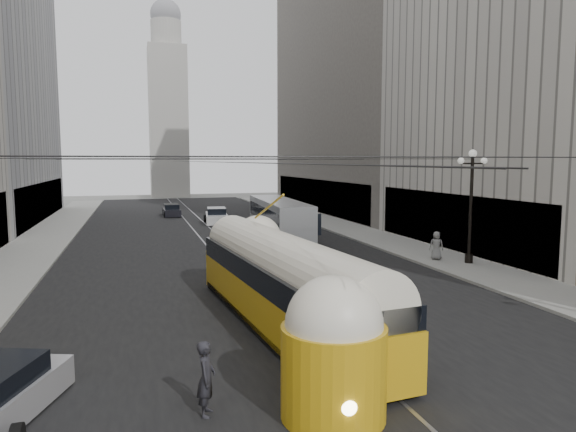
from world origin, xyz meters
TOP-DOWN VIEW (x-y plane):
  - road at (0.00, 32.50)m, footprint 20.00×85.00m
  - sidewalk_left at (-12.00, 36.00)m, footprint 4.00×72.00m
  - sidewalk_right at (12.00, 36.00)m, footprint 4.00×72.00m
  - rail_left at (-0.75, 32.50)m, footprint 0.12×85.00m
  - rail_right at (0.75, 32.50)m, footprint 0.12×85.00m
  - building_right_far at (20.00, 48.00)m, footprint 12.60×32.60m
  - distant_tower at (0.00, 80.00)m, footprint 6.00×6.00m
  - lamppost_right_mid at (12.60, 18.00)m, footprint 1.86×0.44m
  - catenary at (0.12, 31.49)m, footprint 25.00×72.00m
  - streetcar at (-0.50, 10.53)m, footprint 3.70×15.44m
  - city_bus at (4.72, 29.77)m, footprint 3.14×11.94m
  - sedan_white_far at (1.84, 41.44)m, footprint 2.46×4.89m
  - sedan_dark_far at (-1.81, 49.17)m, footprint 1.75×4.10m
  - pedestrian_crossing_a at (-3.92, 5.00)m, footprint 0.59×0.74m
  - pedestrian_sidewalk_right at (11.33, 19.31)m, footprint 0.94×0.78m

SIDE VIEW (x-z plane):
  - road at x=0.00m, z-range -0.01..0.01m
  - rail_left at x=-0.75m, z-range -0.02..0.02m
  - rail_right at x=0.75m, z-range -0.02..0.02m
  - sidewalk_left at x=-12.00m, z-range 0.00..0.15m
  - sidewalk_right at x=12.00m, z-range 0.00..0.15m
  - sedan_dark_far at x=-1.81m, z-range -0.06..1.22m
  - sedan_white_far at x=1.84m, z-range -0.07..1.41m
  - pedestrian_crossing_a at x=-3.92m, z-range 0.00..1.78m
  - pedestrian_sidewalk_right at x=11.33m, z-range 0.15..1.81m
  - city_bus at x=4.72m, z-range 0.14..3.15m
  - streetcar at x=-0.50m, z-range -0.04..3.34m
  - lamppost_right_mid at x=12.60m, z-range 0.56..6.93m
  - catenary at x=0.12m, z-range 5.77..6.00m
  - distant_tower at x=0.00m, z-range -0.71..30.65m
  - building_right_far at x=20.00m, z-range 0.01..32.61m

